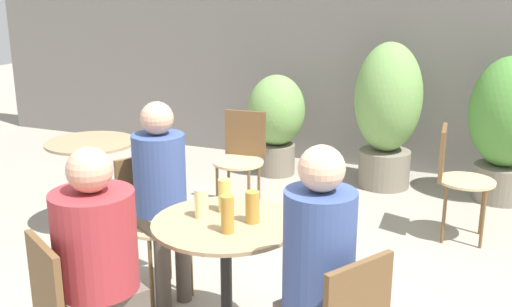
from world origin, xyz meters
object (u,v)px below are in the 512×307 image
Objects in this scene: beer_glass_2 at (228,214)px; potted_plant_1 at (388,110)px; seated_person_2 at (317,262)px; potted_plant_2 at (507,123)px; bistro_chair_1 at (71,307)px; potted_plant_0 at (276,118)px; bistro_chair_0 at (151,211)px; bistro_chair_3 at (455,171)px; beer_glass_3 at (252,207)px; bistro_chair_4 at (242,152)px; beer_glass_0 at (225,196)px; beer_glass_1 at (201,203)px; cafe_table_near at (226,255)px; seated_person_1 at (100,256)px; seated_person_0 at (161,184)px; cafe_table_far at (93,167)px.

potted_plant_1 reaches higher than beer_glass_2.
potted_plant_2 is at bearing -161.82° from seated_person_2.
bistro_chair_1 is at bearing -129.18° from beer_glass_2.
potted_plant_0 reaches higher than bistro_chair_1.
bistro_chair_3 is at bearing -16.65° from bistro_chair_0.
potted_plant_0 is (-1.41, 3.28, -0.19)m from seated_person_2.
potted_plant_2 is (1.16, 2.95, -0.09)m from beer_glass_3.
bistro_chair_1 is 2.99m from bistro_chair_3.
bistro_chair_4 is 4.79× the size of beer_glass_0.
beer_glass_0 is 1.10× the size of beer_glass_3.
potted_plant_2 is at bearing -84.47° from bistro_chair_1.
beer_glass_1 reaches higher than bistro_chair_0.
beer_glass_0 is (-0.64, 0.46, 0.05)m from seated_person_2.
cafe_table_near is at bearing -90.00° from bistro_chair_0.
beer_glass_0 is 2.87m from potted_plant_1.
potted_plant_1 is (0.59, 3.55, 0.02)m from seated_person_1.
seated_person_0 is at bearing 157.49° from beer_glass_3.
cafe_table_far is 4.05× the size of beer_glass_0.
seated_person_2 reaches higher than seated_person_0.
potted_plant_2 reaches higher than beer_glass_2.
cafe_table_far is 2.12m from bistro_chair_1.
potted_plant_1 is (1.09, 0.03, 0.17)m from potted_plant_0.
potted_plant_1 reaches higher than bistro_chair_0.
cafe_table_far is at bearing -91.79° from seated_person_2.
seated_person_1 is at bearing 149.74° from bistro_chair_3.
bistro_chair_3 is at bearing 19.76° from cafe_table_far.
seated_person_1 is 3.56m from potted_plant_0.
beer_glass_3 is at bearing -95.61° from bistro_chair_1.
beer_glass_1 reaches higher than cafe_table_near.
beer_glass_2 reaches higher than cafe_table_far.
seated_person_0 is at bearing -90.00° from bistro_chair_0.
beer_glass_2 is (-0.88, -2.08, 0.29)m from bistro_chair_3.
bistro_chair_3 is at bearing 60.90° from beer_glass_1.
beer_glass_3 is at bearing -82.34° from seated_person_0.
seated_person_1 is at bearing -51.41° from cafe_table_far.
seated_person_0 is (0.12, -0.07, 0.21)m from bistro_chair_0.
potted_plant_1 is (0.39, 2.97, -0.06)m from beer_glass_1.
potted_plant_0 is at bearing -53.12° from bistro_chair_1.
seated_person_2 is 0.99× the size of potted_plant_2.
beer_glass_2 is 3.34m from potted_plant_2.
seated_person_0 reaches higher than potted_plant_0.
potted_plant_2 is (0.33, 1.03, 0.18)m from bistro_chair_3.
seated_person_0 is (-0.17, 1.04, 0.21)m from bistro_chair_1.
bistro_chair_1 reaches higher than cafe_table_far.
seated_person_1 is 0.78m from beer_glass_3.
beer_glass_1 is at bearing -96.70° from seated_person_0.
seated_person_0 is at bearing 149.83° from cafe_table_near.
beer_glass_2 is at bearing -59.90° from cafe_table_near.
seated_person_0 is 0.97× the size of seated_person_2.
bistro_chair_4 is (0.89, 0.80, 0.01)m from cafe_table_far.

